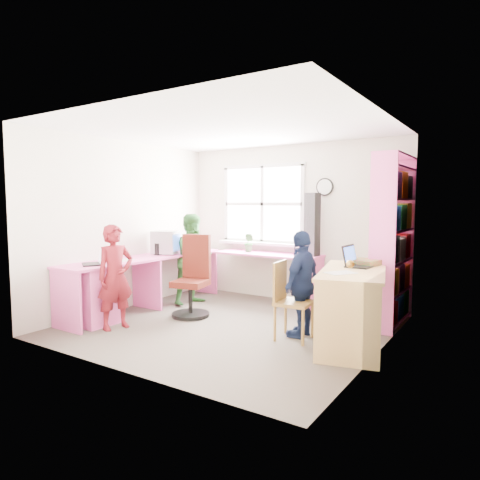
{
  "coord_description": "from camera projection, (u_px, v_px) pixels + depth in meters",
  "views": [
    {
      "loc": [
        2.92,
        -4.26,
        1.52
      ],
      "look_at": [
        0.0,
        0.25,
        1.05
      ],
      "focal_mm": 32.0,
      "sensor_mm": 36.0,
      "label": 1
    }
  ],
  "objects": [
    {
      "name": "person_green",
      "position": [
        194.0,
        259.0,
        6.41
      ],
      "size": [
        0.6,
        0.73,
        1.36
      ],
      "primitive_type": "imported",
      "rotation": [
        0.0,
        0.0,
        1.43
      ],
      "color": "#2D6F2C",
      "rests_on": "ground"
    },
    {
      "name": "wooden_chair",
      "position": [
        288.0,
        297.0,
        4.76
      ],
      "size": [
        0.41,
        0.41,
        0.87
      ],
      "rotation": [
        0.0,
        0.0,
        0.1
      ],
      "color": "#A67A37",
      "rests_on": "ground"
    },
    {
      "name": "speaker_a",
      "position": [
        158.0,
        249.0,
        6.29
      ],
      "size": [
        0.09,
        0.09,
        0.17
      ],
      "rotation": [
        0.0,
        0.0,
        -0.02
      ],
      "color": "black",
      "rests_on": "l_desk"
    },
    {
      "name": "paper_a",
      "position": [
        123.0,
        260.0,
        5.72
      ],
      "size": [
        0.28,
        0.35,
        0.0
      ],
      "rotation": [
        0.0,
        0.0,
        0.25
      ],
      "color": "beige",
      "rests_on": "l_desk"
    },
    {
      "name": "person_red",
      "position": [
        115.0,
        277.0,
        5.14
      ],
      "size": [
        0.41,
        0.52,
        1.26
      ],
      "primitive_type": "imported",
      "rotation": [
        0.0,
        0.0,
        1.32
      ],
      "color": "maroon",
      "rests_on": "ground"
    },
    {
      "name": "potted_plant",
      "position": [
        249.0,
        243.0,
        6.69
      ],
      "size": [
        0.19,
        0.17,
        0.29
      ],
      "primitive_type": "imported",
      "rotation": [
        0.0,
        0.0,
        -0.31
      ],
      "color": "#2B6B2B",
      "rests_on": "l_desk"
    },
    {
      "name": "person_navy",
      "position": [
        302.0,
        284.0,
        4.83
      ],
      "size": [
        0.32,
        0.72,
        1.21
      ],
      "primitive_type": "imported",
      "rotation": [
        0.0,
        0.0,
        -1.6
      ],
      "color": "#162246",
      "rests_on": "ground"
    },
    {
      "name": "crt_monitor",
      "position": [
        166.0,
        242.0,
        6.39
      ],
      "size": [
        0.44,
        0.42,
        0.35
      ],
      "rotation": [
        0.0,
        0.0,
        0.34
      ],
      "color": "#B0B0B5",
      "rests_on": "l_desk"
    },
    {
      "name": "laptop_right",
      "position": [
        356.0,
        261.0,
        4.77
      ],
      "size": [
        0.3,
        0.36,
        0.24
      ],
      "rotation": [
        0.0,
        0.0,
        1.53
      ],
      "color": "black",
      "rests_on": "right_desk"
    },
    {
      "name": "cd_tower",
      "position": [
        312.0,
        224.0,
        6.18
      ],
      "size": [
        0.21,
        0.19,
        0.91
      ],
      "rotation": [
        0.0,
        0.0,
        -0.17
      ],
      "color": "black",
      "rests_on": "l_desk"
    },
    {
      "name": "paper_b",
      "position": [
        341.0,
        273.0,
        4.33
      ],
      "size": [
        0.34,
        0.37,
        0.0
      ],
      "rotation": [
        0.0,
        0.0,
        -0.55
      ],
      "color": "beige",
      "rests_on": "right_desk"
    },
    {
      "name": "right_desk",
      "position": [
        353.0,
        290.0,
        4.56
      ],
      "size": [
        0.97,
        1.52,
        0.81
      ],
      "rotation": [
        0.0,
        0.0,
        0.24
      ],
      "color": "#EDC276",
      "rests_on": "ground"
    },
    {
      "name": "bookshelf",
      "position": [
        393.0,
        245.0,
        5.29
      ],
      "size": [
        0.3,
        1.02,
        2.1
      ],
      "color": "#FF65BB",
      "rests_on": "ground"
    },
    {
      "name": "speaker_b",
      "position": [
        182.0,
        245.0,
        6.76
      ],
      "size": [
        0.1,
        0.1,
        0.19
      ],
      "rotation": [
        0.0,
        0.0,
        -0.08
      ],
      "color": "black",
      "rests_on": "l_desk"
    },
    {
      "name": "game_box",
      "position": [
        365.0,
        262.0,
        4.9
      ],
      "size": [
        0.37,
        0.37,
        0.06
      ],
      "rotation": [
        0.0,
        0.0,
        -0.21
      ],
      "color": "red",
      "rests_on": "right_desk"
    },
    {
      "name": "l_desk",
      "position": [
        136.0,
        283.0,
        5.71
      ],
      "size": [
        2.38,
        2.95,
        0.75
      ],
      "color": "#FF65BB",
      "rests_on": "ground"
    },
    {
      "name": "room",
      "position": [
        234.0,
        227.0,
        5.25
      ],
      "size": [
        3.64,
        3.44,
        2.44
      ],
      "color": "#4C433C",
      "rests_on": "ground"
    },
    {
      "name": "swivel_chair",
      "position": [
        193.0,
        281.0,
        5.76
      ],
      "size": [
        0.6,
        0.6,
        1.09
      ],
      "rotation": [
        0.0,
        0.0,
        0.23
      ],
      "color": "black",
      "rests_on": "ground"
    },
    {
      "name": "laptop_left",
      "position": [
        96.0,
        261.0,
        5.32
      ],
      "size": [
        0.39,
        0.38,
        0.21
      ],
      "rotation": [
        0.0,
        0.0,
        -0.59
      ],
      "color": "black",
      "rests_on": "l_desk"
    }
  ]
}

